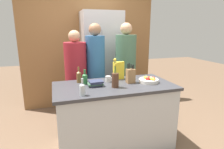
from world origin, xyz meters
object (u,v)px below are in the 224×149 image
Objects in this scene: coffee_mug at (108,79)px; bottle_oil at (85,78)px; cereal_box at (119,71)px; person_at_sink at (76,75)px; flower_vase at (115,78)px; person_in_red_tee at (126,67)px; person_in_blue at (96,69)px; book_stack at (96,83)px; refrigerator at (102,62)px; fruit_bowl at (149,80)px; knife_block at (131,76)px; bottle_wine at (82,89)px; bottle_vinegar at (79,76)px.

bottle_oil is (-0.34, -0.01, 0.04)m from coffee_mug.
person_at_sink is (-0.59, 0.44, -0.12)m from cereal_box.
person_in_red_tee is at bearing 60.47° from flower_vase.
person_in_blue reaches higher than coffee_mug.
flower_vase is at bearing -87.35° from coffee_mug.
person_in_red_tee reaches higher than book_stack.
fruit_bowl is (0.33, -1.40, -0.05)m from refrigerator.
fruit_bowl is at bearing -17.75° from person_at_sink.
bottle_oil is (-0.63, 0.13, -0.02)m from knife_block.
bottle_wine is (-0.64, -0.56, -0.05)m from cereal_box.
bottle_vinegar reaches higher than bottle_oil.
fruit_bowl is 0.58m from coffee_mug.
fruit_bowl is 1.22× the size of bottle_vinegar.
person_in_blue is at bearing 53.13° from bottle_vinegar.
cereal_box is 0.49m from book_stack.
coffee_mug is 0.63m from bottle_wine.
cereal_box is at bearing 29.08° from coffee_mug.
bottle_vinegar is at bearing 127.78° from book_stack.
knife_block is 1.40× the size of bottle_wine.
cereal_box is at bearing -144.54° from person_in_red_tee.
bottle_oil is at bearing -167.04° from person_in_red_tee.
person_at_sink reaches higher than bottle_oil.
refrigerator is 7.09× the size of fruit_bowl.
person_at_sink is at bearing 95.60° from bottle_oil.
person_in_red_tee reaches higher than bottle_oil.
book_stack is at bearing -146.89° from coffee_mug.
knife_block is 0.73m from person_in_red_tee.
bottle_wine is (-0.73, -0.32, -0.02)m from knife_block.
refrigerator reaches higher than knife_block.
coffee_mug is at bearing 1.52° from bottle_oil.
fruit_bowl is 1.00m from bottle_vinegar.
fruit_bowl is 0.99× the size of knife_block.
person_in_red_tee is at bearing 21.90° from person_at_sink.
knife_block is 0.51m from book_stack.
book_stack is at bearing -107.75° from person_in_blue.
person_in_red_tee is (-0.05, 0.76, 0.05)m from fruit_bowl.
knife_block is 0.32m from coffee_mug.
flower_vase is 0.49m from bottle_wine.
bottle_wine is at bearing -111.49° from refrigerator.
knife_block reaches higher than bottle_oil.
knife_block is at bearing -127.79° from person_in_red_tee.
person_at_sink reaches higher than fruit_bowl.
person_in_red_tee is (0.71, 0.71, 0.04)m from book_stack.
bottle_wine is (-0.98, -0.25, 0.04)m from fruit_bowl.
knife_block is at bearing 23.53° from bottle_wine.
knife_block is 1.06× the size of cereal_box.
bottle_oil is 0.13× the size of person_at_sink.
refrigerator is at bearing 89.22° from cereal_box.
knife_block reaches higher than coffee_mug.
bottle_oil reaches higher than bottle_wine.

